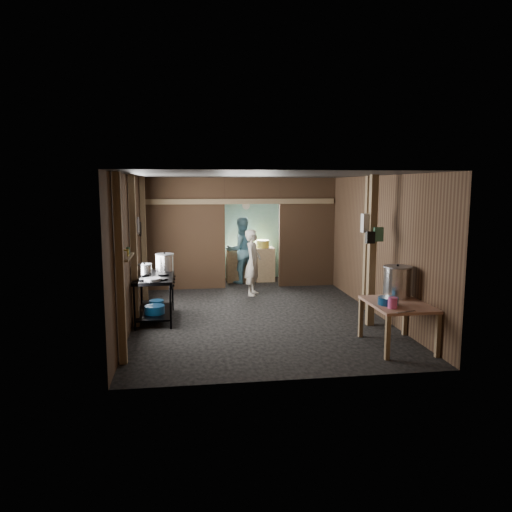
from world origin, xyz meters
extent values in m
cube|color=black|center=(0.00, 0.00, 0.00)|extent=(4.50, 7.00, 0.00)
cube|color=black|center=(0.00, 0.00, 2.60)|extent=(4.50, 7.00, 0.00)
cube|color=brown|center=(0.00, 3.50, 1.30)|extent=(4.50, 0.00, 2.60)
cube|color=brown|center=(0.00, -3.50, 1.30)|extent=(4.50, 0.00, 2.60)
cube|color=brown|center=(-2.25, 0.00, 1.30)|extent=(0.00, 7.00, 2.60)
cube|color=brown|center=(2.25, 0.00, 1.30)|extent=(0.00, 7.00, 2.60)
cube|color=#43301B|center=(-1.32, 2.20, 1.30)|extent=(1.85, 0.10, 2.60)
cube|color=#43301B|center=(1.57, 2.20, 1.30)|extent=(1.35, 0.10, 2.60)
cube|color=#43301B|center=(0.25, 2.20, 2.30)|extent=(1.30, 0.10, 0.60)
cube|color=#8AC3C0|center=(0.00, 3.44, 1.25)|extent=(4.40, 0.06, 2.50)
cube|color=#977E53|center=(0.30, 2.95, 0.42)|extent=(1.20, 0.50, 0.85)
cylinder|color=silver|center=(0.25, 3.40, 1.90)|extent=(0.20, 0.03, 0.20)
cube|color=#977E53|center=(-2.18, -2.60, 1.30)|extent=(0.10, 0.12, 2.60)
cube|color=#977E53|center=(-2.18, -0.80, 1.30)|extent=(0.10, 0.12, 2.60)
cube|color=#977E53|center=(-2.18, 1.20, 1.30)|extent=(0.10, 0.12, 2.60)
cube|color=#977E53|center=(2.18, -0.20, 1.30)|extent=(0.10, 0.12, 2.60)
cube|color=#977E53|center=(1.85, -1.30, 1.30)|extent=(0.12, 0.12, 2.60)
cube|color=#977E53|center=(0.00, 2.15, 2.05)|extent=(4.40, 0.12, 0.12)
cylinder|color=gray|center=(-2.21, 0.40, 1.65)|extent=(0.03, 0.34, 0.34)
cylinder|color=black|center=(-2.21, 0.80, 1.55)|extent=(0.03, 0.30, 0.30)
cube|color=#977E53|center=(-2.15, -2.10, 1.40)|extent=(0.14, 0.80, 0.03)
cylinder|color=silver|center=(-2.15, -2.35, 1.47)|extent=(0.07, 0.07, 0.10)
cylinder|color=gold|center=(-2.15, -2.10, 1.47)|extent=(0.08, 0.08, 0.10)
cylinder|color=#3D7556|center=(-2.15, -1.88, 1.47)|extent=(0.06, 0.06, 0.10)
cube|color=silver|center=(1.80, -1.22, 1.78)|extent=(0.22, 0.15, 0.32)
cube|color=#3D7556|center=(1.92, -1.36, 1.60)|extent=(0.16, 0.12, 0.24)
cube|color=black|center=(1.78, -1.38, 1.55)|extent=(0.14, 0.10, 0.20)
cylinder|color=navy|center=(-1.88, -0.60, 0.23)|extent=(0.36, 0.36, 0.15)
cylinder|color=navy|center=(-1.88, -0.03, 0.21)|extent=(0.27, 0.27, 0.11)
cylinder|color=navy|center=(1.64, -2.53, 0.73)|extent=(0.38, 0.38, 0.11)
cylinder|color=#F059A9|center=(1.61, -2.76, 0.76)|extent=(0.16, 0.16, 0.16)
cube|color=silver|center=(1.71, -2.99, 0.68)|extent=(0.30, 0.09, 0.01)
cylinder|color=gold|center=(0.61, 2.95, 0.95)|extent=(0.35, 0.35, 0.19)
cylinder|color=#B11400|center=(0.06, 2.95, 0.91)|extent=(0.11, 0.11, 0.13)
imported|color=beige|center=(0.15, 1.36, 0.73)|extent=(0.51, 0.62, 1.46)
imported|color=slate|center=(0.04, 2.75, 0.82)|extent=(0.94, 0.81, 1.64)
camera|label=1|loc=(-1.28, -9.23, 2.42)|focal=34.32mm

